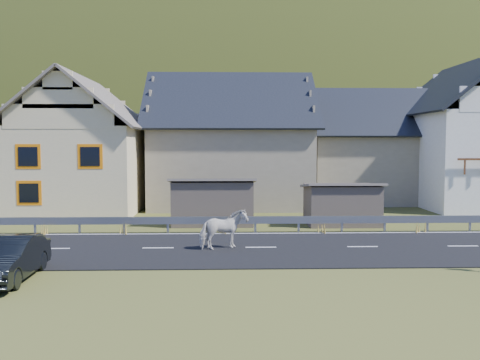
{
  "coord_description": "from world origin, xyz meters",
  "views": [
    {
      "loc": [
        -1.46,
        -20.57,
        4.12
      ],
      "look_at": [
        -0.77,
        1.5,
        2.57
      ],
      "focal_mm": 40.0,
      "sensor_mm": 36.0,
      "label": 1
    }
  ],
  "objects": [
    {
      "name": "guardrail",
      "position": [
        -0.0,
        3.68,
        0.56
      ],
      "size": [
        28.1,
        0.09,
        0.75
      ],
      "color": "#93969B",
      "rests_on": "ground"
    },
    {
      "name": "road",
      "position": [
        0.0,
        0.0,
        0.02
      ],
      "size": [
        60.0,
        7.0,
        0.04
      ],
      "primitive_type": "cube",
      "color": "black",
      "rests_on": "ground"
    },
    {
      "name": "conifer_patch",
      "position": [
        -55.0,
        110.0,
        6.0
      ],
      "size": [
        76.0,
        50.0,
        28.0
      ],
      "primitive_type": "ellipsoid",
      "color": "black",
      "rests_on": "ground"
    },
    {
      "name": "ground",
      "position": [
        0.0,
        0.0,
        0.0
      ],
      "size": [
        160.0,
        160.0,
        0.0
      ],
      "primitive_type": "plane",
      "color": "#383E17",
      "rests_on": "ground"
    },
    {
      "name": "house_white",
      "position": [
        15.0,
        14.0,
        5.06
      ],
      "size": [
        8.8,
        10.8,
        9.7
      ],
      "color": "silver",
      "rests_on": "ground"
    },
    {
      "name": "lane_markings",
      "position": [
        0.0,
        0.0,
        0.04
      ],
      "size": [
        60.0,
        6.6,
        0.01
      ],
      "primitive_type": "cube",
      "color": "silver",
      "rests_on": "road"
    },
    {
      "name": "shed_right",
      "position": [
        4.5,
        6.0,
        1.0
      ],
      "size": [
        3.8,
        2.9,
        2.2
      ],
      "primitive_type": "cube",
      "color": "brown",
      "rests_on": "ground"
    },
    {
      "name": "house_cream",
      "position": [
        -10.0,
        12.0,
        4.36
      ],
      "size": [
        7.8,
        9.8,
        8.3
      ],
      "color": "beige",
      "rests_on": "ground"
    },
    {
      "name": "house_stone_b",
      "position": [
        9.0,
        17.0,
        4.24
      ],
      "size": [
        9.8,
        8.8,
        8.1
      ],
      "color": "gray",
      "rests_on": "ground"
    },
    {
      "name": "mountain",
      "position": [
        5.0,
        180.0,
        -20.0
      ],
      "size": [
        440.0,
        280.0,
        260.0
      ],
      "primitive_type": "ellipsoid",
      "color": "#263213",
      "rests_on": "ground"
    },
    {
      "name": "house_stone_a",
      "position": [
        -1.0,
        15.0,
        4.63
      ],
      "size": [
        10.8,
        9.8,
        8.9
      ],
      "color": "gray",
      "rests_on": "ground"
    },
    {
      "name": "shed_left",
      "position": [
        -2.0,
        6.5,
        1.1
      ],
      "size": [
        4.3,
        3.3,
        2.4
      ],
      "primitive_type": "cube",
      "color": "brown",
      "rests_on": "ground"
    },
    {
      "name": "car",
      "position": [
        -7.91,
        -4.57,
        0.65
      ],
      "size": [
        1.46,
        3.96,
        1.3
      ],
      "primitive_type": "imported",
      "rotation": [
        0.0,
        0.0,
        0.02
      ],
      "color": "black",
      "rests_on": "ground"
    },
    {
      "name": "horse",
      "position": [
        -1.47,
        -0.26,
        0.8
      ],
      "size": [
        1.46,
        1.98,
        1.52
      ],
      "primitive_type": "imported",
      "rotation": [
        0.0,
        0.0,
        1.98
      ],
      "color": "silver",
      "rests_on": "road"
    }
  ]
}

